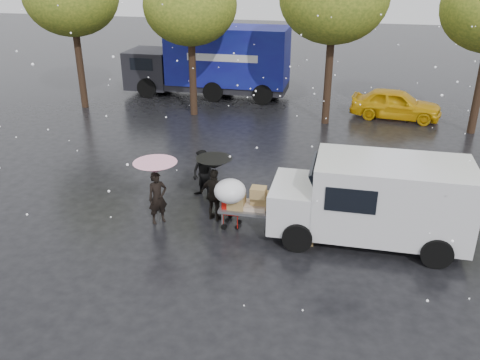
% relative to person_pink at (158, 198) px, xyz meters
% --- Properties ---
extents(ground, '(90.00, 90.00, 0.00)m').
position_rel_person_pink_xyz_m(ground, '(1.40, 0.02, -0.74)').
color(ground, black).
rests_on(ground, ground).
extents(person_pink, '(0.64, 0.63, 1.49)m').
position_rel_person_pink_xyz_m(person_pink, '(0.00, 0.00, 0.00)').
color(person_pink, black).
rests_on(person_pink, ground).
extents(person_middle, '(0.92, 0.85, 1.52)m').
position_rel_person_pink_xyz_m(person_middle, '(0.77, 1.75, 0.02)').
color(person_middle, black).
rests_on(person_middle, ground).
extents(person_black, '(0.95, 0.60, 1.51)m').
position_rel_person_pink_xyz_m(person_black, '(1.48, 0.49, 0.01)').
color(person_black, black).
rests_on(person_black, ground).
extents(umbrella_pink, '(1.18, 1.18, 1.79)m').
position_rel_person_pink_xyz_m(umbrella_pink, '(0.00, 0.00, 0.90)').
color(umbrella_pink, '#4C4C4C').
rests_on(umbrella_pink, ground).
extents(umbrella_black, '(0.99, 0.99, 1.84)m').
position_rel_person_pink_xyz_m(umbrella_black, '(1.48, 0.49, 0.95)').
color(umbrella_black, '#4C4C4C').
rests_on(umbrella_black, ground).
extents(vendor_cart, '(1.52, 0.80, 1.27)m').
position_rel_person_pink_xyz_m(vendor_cart, '(2.54, 0.29, -0.02)').
color(vendor_cart, slate).
rests_on(vendor_cart, ground).
extents(shopping_cart, '(0.84, 0.84, 1.46)m').
position_rel_person_pink_xyz_m(shopping_cart, '(2.03, 0.05, 0.32)').
color(shopping_cart, red).
rests_on(shopping_cart, ground).
extents(white_van, '(4.91, 2.18, 2.20)m').
position_rel_person_pink_xyz_m(white_van, '(5.72, 0.32, 0.42)').
color(white_van, silver).
rests_on(white_van, ground).
extents(blue_truck, '(8.30, 2.60, 3.50)m').
position_rel_person_pink_xyz_m(blue_truck, '(-2.14, 13.45, 1.01)').
color(blue_truck, navy).
rests_on(blue_truck, ground).
extents(box_ground_near, '(0.47, 0.38, 0.42)m').
position_rel_person_pink_xyz_m(box_ground_near, '(4.06, -0.19, -0.53)').
color(box_ground_near, olive).
rests_on(box_ground_near, ground).
extents(box_ground_far, '(0.48, 0.41, 0.33)m').
position_rel_person_pink_xyz_m(box_ground_far, '(4.26, 2.11, -0.58)').
color(box_ground_far, olive).
rests_on(box_ground_far, ground).
extents(yellow_taxi, '(4.09, 2.08, 1.33)m').
position_rel_person_pink_xyz_m(yellow_taxi, '(6.89, 11.36, -0.08)').
color(yellow_taxi, '#DFA40B').
rests_on(yellow_taxi, ground).
extents(tree_row, '(21.60, 4.40, 7.12)m').
position_rel_person_pink_xyz_m(tree_row, '(0.93, 10.02, 4.28)').
color(tree_row, black).
rests_on(tree_row, ground).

